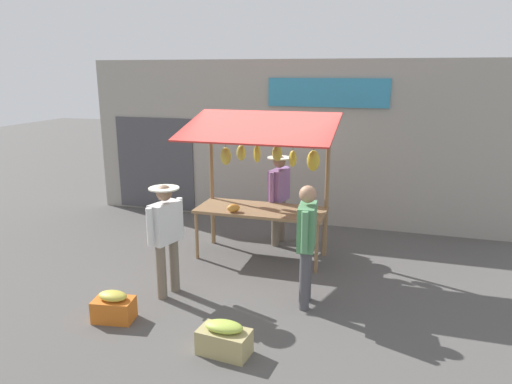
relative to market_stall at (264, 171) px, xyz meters
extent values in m
plane|color=#514F4C|center=(0.03, 0.03, -1.54)|extent=(40.00, 40.00, 0.00)
cube|color=#9E998E|center=(0.03, -2.17, 0.16)|extent=(9.00, 0.25, 3.40)
cube|color=teal|center=(-0.73, -2.02, 1.21)|extent=(2.40, 0.06, 0.56)
cube|color=#47474C|center=(3.16, -2.03, -0.44)|extent=(1.90, 0.04, 2.10)
cube|color=olive|center=(0.03, 0.03, -0.69)|extent=(2.20, 0.90, 0.05)
cylinder|color=olive|center=(1.07, 0.42, -1.13)|extent=(0.06, 0.06, 0.83)
cylinder|color=olive|center=(-1.01, 0.42, -1.13)|extent=(0.06, 0.06, 0.83)
cylinder|color=olive|center=(1.07, -0.36, -1.13)|extent=(0.06, 0.06, 0.83)
cylinder|color=olive|center=(-1.01, -0.36, -1.13)|extent=(0.06, 0.06, 0.83)
cylinder|color=olive|center=(1.09, -0.37, -0.37)|extent=(0.07, 0.07, 2.35)
cylinder|color=olive|center=(-1.03, -0.37, -0.37)|extent=(0.07, 0.07, 2.35)
cylinder|color=olive|center=(0.03, -0.37, 0.61)|extent=(2.12, 0.06, 0.06)
cube|color=#B72D28|center=(0.03, 0.18, 0.76)|extent=(2.50, 1.46, 0.39)
cylinder|color=brown|center=(-0.78, -0.31, 0.47)|extent=(0.01, 0.01, 0.27)
ellipsoid|color=yellow|center=(-0.78, -0.31, 0.15)|extent=(0.22, 0.18, 0.36)
cylinder|color=brown|center=(-0.42, -0.34, 0.46)|extent=(0.01, 0.01, 0.30)
ellipsoid|color=yellow|center=(-0.42, -0.34, 0.17)|extent=(0.20, 0.20, 0.29)
cylinder|color=brown|center=(-0.15, -0.34, 0.49)|extent=(0.01, 0.01, 0.23)
ellipsoid|color=gold|center=(-0.15, -0.34, 0.24)|extent=(0.21, 0.24, 0.27)
cylinder|color=brown|center=(0.21, -0.32, 0.49)|extent=(0.01, 0.01, 0.23)
ellipsoid|color=yellow|center=(0.21, -0.32, 0.22)|extent=(0.18, 0.19, 0.31)
cylinder|color=brown|center=(0.51, -0.35, 0.48)|extent=(0.01, 0.01, 0.25)
ellipsoid|color=gold|center=(0.51, -0.35, 0.22)|extent=(0.19, 0.16, 0.28)
cylinder|color=brown|center=(0.80, -0.32, 0.46)|extent=(0.01, 0.01, 0.30)
ellipsoid|color=gold|center=(0.80, -0.32, 0.15)|extent=(0.21, 0.18, 0.32)
ellipsoid|color=orange|center=(0.42, 0.36, -0.59)|extent=(0.26, 0.24, 0.14)
ellipsoid|color=gold|center=(-0.77, 0.30, -0.61)|extent=(0.15, 0.20, 0.10)
sphere|color=#729E4C|center=(-0.85, 0.05, -0.56)|extent=(0.20, 0.20, 0.20)
cylinder|color=#726656|center=(-0.12, -0.85, -1.13)|extent=(0.14, 0.14, 0.84)
cylinder|color=#726656|center=(-0.06, -0.58, -1.13)|extent=(0.14, 0.14, 0.84)
cube|color=#93669E|center=(-0.09, -0.72, -0.41)|extent=(0.32, 0.54, 0.59)
cylinder|color=#93669E|center=(-0.16, -1.02, -0.39)|extent=(0.09, 0.09, 0.54)
cylinder|color=#93669E|center=(-0.03, -0.41, -0.39)|extent=(0.09, 0.09, 0.54)
sphere|color=#8C664C|center=(-0.09, -0.72, 0.03)|extent=(0.23, 0.23, 0.23)
cylinder|color=beige|center=(-0.09, -0.72, 0.10)|extent=(0.44, 0.44, 0.02)
cylinder|color=#4C4C51|center=(-1.05, 1.67, -1.12)|extent=(0.14, 0.14, 0.85)
cylinder|color=#4C4C51|center=(-1.03, 1.39, -1.12)|extent=(0.14, 0.14, 0.85)
cube|color=#518C5B|center=(-1.04, 1.53, -0.39)|extent=(0.26, 0.53, 0.60)
cylinder|color=#518C5B|center=(-1.07, 1.84, -0.37)|extent=(0.09, 0.09, 0.55)
cylinder|color=#518C5B|center=(-1.01, 1.21, -0.37)|extent=(0.09, 0.09, 0.55)
sphere|color=#A87A5B|center=(-1.04, 1.53, 0.05)|extent=(0.23, 0.23, 0.23)
cylinder|color=#726656|center=(0.96, 1.93, -1.14)|extent=(0.14, 0.14, 0.81)
cylinder|color=#726656|center=(0.89, 1.67, -1.14)|extent=(0.14, 0.14, 0.81)
cube|color=silver|center=(0.92, 1.80, -0.44)|extent=(0.34, 0.53, 0.58)
cylinder|color=silver|center=(1.01, 2.09, -0.42)|extent=(0.09, 0.09, 0.53)
cylinder|color=silver|center=(0.84, 1.50, -0.42)|extent=(0.09, 0.09, 0.53)
sphere|color=#8C664C|center=(0.92, 1.80, -0.01)|extent=(0.22, 0.22, 0.22)
cylinder|color=beige|center=(0.92, 1.80, 0.06)|extent=(0.43, 0.43, 0.02)
cube|color=tan|center=(-0.37, 2.96, -1.40)|extent=(0.63, 0.39, 0.29)
ellipsoid|color=#B2CC4C|center=(-0.37, 2.96, -1.20)|extent=(0.46, 0.25, 0.12)
cube|color=#D1661E|center=(1.27, 2.67, -1.40)|extent=(0.56, 0.40, 0.29)
ellipsoid|color=gold|center=(1.27, 2.67, -1.20)|extent=(0.39, 0.24, 0.12)
camera|label=1|loc=(-2.11, 7.46, 1.64)|focal=33.02mm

